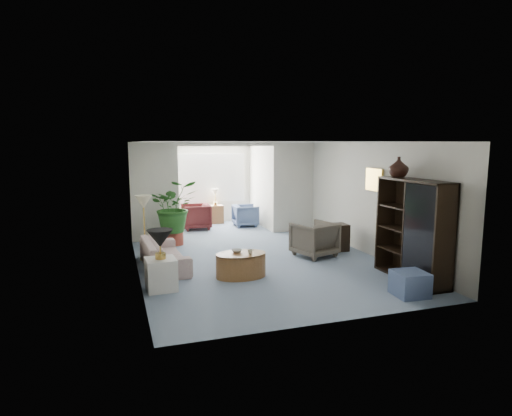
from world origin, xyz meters
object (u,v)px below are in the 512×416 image
object	(u,v)px
coffee_bowl	(237,251)
entertainment_cabinet	(413,230)
sunroom_chair_maroon	(196,217)
sunroom_table	(216,214)
sofa	(164,254)
coffee_cup	(250,252)
ottoman	(410,284)
side_table_dark	(336,237)
framed_picture	(375,180)
coffee_table	(241,265)
floor_lamp	(143,202)
cabinet_urn	(399,167)
end_table	(161,274)
sunroom_chair_blue	(245,215)
plant_pot	(175,238)
wingback_chair	(314,239)
table_lamp	(160,238)

from	to	relation	value
coffee_bowl	entertainment_cabinet	distance (m)	3.24
sunroom_chair_maroon	sunroom_table	distance (m)	1.06
sofa	sunroom_table	bearing A→B (deg)	-27.95
coffee_cup	ottoman	xyz separation A→B (m)	(2.19, -1.74, -0.29)
side_table_dark	sunroom_chair_maroon	bearing A→B (deg)	126.64
framed_picture	sunroom_chair_maroon	bearing A→B (deg)	125.90
coffee_table	coffee_bowl	world-z (taller)	coffee_bowl
floor_lamp	coffee_cup	world-z (taller)	floor_lamp
coffee_bowl	ottoman	world-z (taller)	coffee_bowl
coffee_cup	sunroom_chair_maroon	bearing A→B (deg)	91.29
coffee_bowl	entertainment_cabinet	size ratio (longest dim) A/B	0.11
sunroom_table	sofa	bearing A→B (deg)	-115.06
coffee_cup	entertainment_cabinet	bearing A→B (deg)	-20.15
cabinet_urn	sunroom_chair_maroon	distance (m)	6.34
framed_picture	end_table	distance (m)	4.92
end_table	coffee_bowl	bearing A→B (deg)	14.47
sunroom_chair_maroon	end_table	bearing A→B (deg)	-14.51
end_table	floor_lamp	bearing A→B (deg)	93.21
end_table	ottoman	distance (m)	4.14
ottoman	sunroom_chair_blue	size ratio (longest dim) A/B	0.71
side_table_dark	coffee_cup	bearing A→B (deg)	-151.79
framed_picture	plant_pot	size ratio (longest dim) A/B	1.25
floor_lamp	coffee_cup	size ratio (longest dim) A/B	3.92
floor_lamp	sunroom_chair_blue	bearing A→B (deg)	43.39
entertainment_cabinet	sunroom_table	distance (m)	7.01
sofa	cabinet_urn	world-z (taller)	cabinet_urn
side_table_dark	coffee_bowl	bearing A→B (deg)	-157.05
entertainment_cabinet	plant_pot	size ratio (longest dim) A/B	4.60
floor_lamp	wingback_chair	bearing A→B (deg)	-13.44
sofa	floor_lamp	distance (m)	1.25
table_lamp	end_table	bearing A→B (deg)	0.00
sofa	sunroom_chair_blue	bearing A→B (deg)	-40.30
end_table	sunroom_chair_maroon	bearing A→B (deg)	73.13
end_table	sunroom_chair_blue	size ratio (longest dim) A/B	0.77
coffee_cup	wingback_chair	bearing A→B (deg)	30.03
entertainment_cabinet	sunroom_chair_maroon	size ratio (longest dim) A/B	2.29
floor_lamp	coffee_cup	distance (m)	2.70
floor_lamp	ottoman	distance (m)	5.48
entertainment_cabinet	framed_picture	bearing A→B (deg)	81.84
coffee_table	entertainment_cabinet	world-z (taller)	entertainment_cabinet
side_table_dark	plant_pot	distance (m)	3.89
floor_lamp	coffee_bowl	distance (m)	2.44
framed_picture	floor_lamp	bearing A→B (deg)	164.54
sofa	coffee_cup	world-z (taller)	sofa
sofa	ottoman	distance (m)	4.66
end_table	coffee_cup	world-z (taller)	end_table
table_lamp	framed_picture	bearing A→B (deg)	9.31
sunroom_chair_maroon	sunroom_table	xyz separation A→B (m)	(0.75, 0.75, -0.08)
end_table	wingback_chair	bearing A→B (deg)	19.46
sofa	plant_pot	world-z (taller)	sofa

